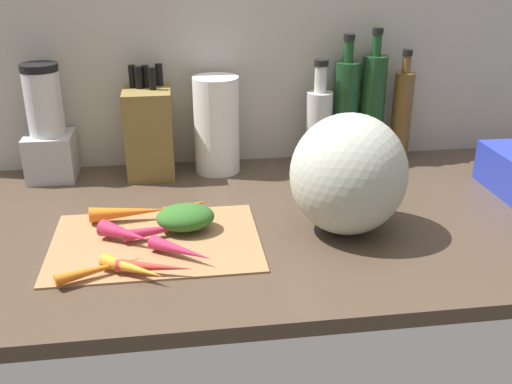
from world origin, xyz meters
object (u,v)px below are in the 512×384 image
Objects in this scene: carrot_2 at (133,268)px; bottle_3 at (402,114)px; bottle_1 at (345,111)px; carrot_4 at (187,208)px; carrot_6 at (130,212)px; bottle_0 at (319,125)px; bottle_2 at (372,107)px; blender_appliance at (48,131)px; carrot_1 at (100,269)px; carrot_3 at (181,250)px; paper_towel_roll at (217,125)px; carrot_0 at (155,267)px; knife_block at (150,130)px; carrot_7 at (164,229)px; cutting_board at (156,241)px; carrot_5 at (125,234)px; winter_squash at (348,174)px.

bottle_3 is (70.03, 54.58, 10.54)cm from carrot_2.
carrot_4 is at bearing -144.98° from bottle_1.
bottle_0 is (48.18, 29.03, 8.87)cm from carrot_6.
carrot_6 is at bearing -153.62° from bottle_2.
bottle_2 is at bearing 1.27° from blender_appliance.
carrot_3 is (14.60, 4.32, 0.33)cm from carrot_1.
blender_appliance reaches higher than carrot_2.
carrot_1 is 0.53× the size of bottle_3.
paper_towel_roll is (10.70, 46.81, 10.28)cm from carrot_3.
carrot_4 is 0.45× the size of paper_towel_roll.
carrot_4 is (6.47, 23.98, 0.47)cm from carrot_0.
carrot_6 is 0.59× the size of blender_appliance.
carrot_3 is 49.11cm from paper_towel_roll.
knife_block is 0.95× the size of blender_appliance.
carrot_7 reaches higher than carrot_1.
bottle_2 is at bearing 3.60° from paper_towel_roll.
cutting_board is at bearing 122.19° from carrot_3.
knife_block is (8.11, 52.74, 9.58)cm from carrot_1.
bottle_1 reaches higher than carrot_2.
carrot_6 is at bearing -148.93° from bottle_0.
carrot_6 is 56.94cm from bottle_0.
bottle_2 is (56.15, 39.84, 12.89)cm from carrot_7.
paper_towel_roll is at bearing -176.07° from bottle_1.
bottle_3 reaches higher than carrot_4.
carrot_3 is (4.98, -7.91, 1.79)cm from cutting_board.
carrot_0 is 0.86× the size of carrot_7.
carrot_4 is 0.32× the size of bottle_2.
blender_appliance is at bearing 126.53° from carrot_7.
bottle_2 is at bearing 35.72° from cutting_board.
cutting_board is at bearing -111.94° from paper_towel_roll.
bottle_1 is (34.60, 2.38, 1.80)cm from paper_towel_roll.
carrot_5 reaches higher than carrot_3.
bottle_0 is at bearing 42.55° from cutting_board.
knife_block is (3.93, 30.32, 8.99)cm from carrot_6.
carrot_1 is 81.28cm from bottle_1.
carrot_2 is 1.12× the size of carrot_5.
knife_block is at bearing 91.79° from carrot_0.
knife_block is at bearing 83.78° from carrot_5.
blender_appliance reaches higher than bottle_0.
winter_squash reaches higher than carrot_7.
carrot_5 is at bearing 115.00° from carrot_0.
bottle_3 reaches higher than carrot_2.
carrot_7 is (5.46, 15.11, -0.14)cm from carrot_2.
blender_appliance is (-28.13, 37.98, 10.52)cm from carrot_7.
carrot_0 is 1.26× the size of carrot_4.
carrot_1 is 1.24× the size of carrot_2.
paper_towel_roll is 0.88× the size of bottle_0.
carrot_1 is 74.01cm from bottle_0.
blender_appliance reaches higher than carrot_6.
carrot_3 is 0.50× the size of knife_block.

